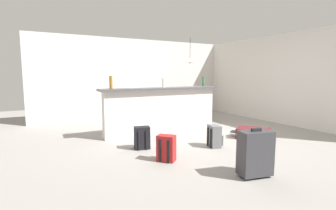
% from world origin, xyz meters
% --- Properties ---
extents(ground_plane, '(13.00, 13.00, 0.05)m').
position_xyz_m(ground_plane, '(0.00, 0.00, -0.03)').
color(ground_plane, gray).
extents(wall_back, '(6.60, 0.10, 2.50)m').
position_xyz_m(wall_back, '(0.00, 3.05, 1.25)').
color(wall_back, silver).
rests_on(wall_back, ground_plane).
extents(wall_right, '(0.10, 6.00, 2.50)m').
position_xyz_m(wall_right, '(3.05, 0.30, 1.25)').
color(wall_right, silver).
rests_on(wall_right, ground_plane).
extents(partition_half_wall, '(2.80, 0.20, 1.03)m').
position_xyz_m(partition_half_wall, '(-0.42, 0.59, 0.51)').
color(partition_half_wall, silver).
rests_on(partition_half_wall, ground_plane).
extents(bar_countertop, '(2.96, 0.40, 0.05)m').
position_xyz_m(bar_countertop, '(-0.42, 0.59, 1.05)').
color(bar_countertop, '#4C4C51').
rests_on(bar_countertop, partition_half_wall).
extents(bottle_amber, '(0.07, 0.07, 0.27)m').
position_xyz_m(bottle_amber, '(-1.63, 0.61, 1.22)').
color(bottle_amber, '#9E661E').
rests_on(bottle_amber, bar_countertop).
extents(bottle_white, '(0.07, 0.07, 0.21)m').
position_xyz_m(bottle_white, '(-0.40, 0.58, 1.19)').
color(bottle_white, silver).
rests_on(bottle_white, bar_countertop).
extents(bottle_green, '(0.06, 0.06, 0.25)m').
position_xyz_m(bottle_green, '(0.79, 0.64, 1.20)').
color(bottle_green, '#2D6B38').
rests_on(bottle_green, bar_countertop).
extents(dining_table, '(1.10, 0.80, 0.74)m').
position_xyz_m(dining_table, '(1.17, 2.01, 0.65)').
color(dining_table, brown).
rests_on(dining_table, ground_plane).
extents(dining_chair_near_partition, '(0.43, 0.43, 0.93)m').
position_xyz_m(dining_chair_near_partition, '(1.15, 1.51, 0.52)').
color(dining_chair_near_partition, '#4C331E').
rests_on(dining_chair_near_partition, ground_plane).
extents(dining_chair_far_side, '(0.45, 0.45, 0.93)m').
position_xyz_m(dining_chair_far_side, '(1.21, 2.60, 0.52)').
color(dining_chair_far_side, '#4C331E').
rests_on(dining_chair_far_side, ground_plane).
extents(pendant_lamp, '(0.34, 0.34, 0.79)m').
position_xyz_m(pendant_lamp, '(1.26, 1.98, 1.83)').
color(pendant_lamp, black).
extents(suitcase_flat_maroon, '(0.80, 0.87, 0.22)m').
position_xyz_m(suitcase_flat_maroon, '(1.07, -0.82, 0.11)').
color(suitcase_flat_maroon, maroon).
rests_on(suitcase_flat_maroon, ground_plane).
extents(backpack_grey, '(0.29, 0.31, 0.42)m').
position_xyz_m(backpack_grey, '(-0.08, -0.92, 0.20)').
color(backpack_grey, slate).
rests_on(backpack_grey, ground_plane).
extents(backpack_black, '(0.31, 0.29, 0.42)m').
position_xyz_m(backpack_black, '(-1.35, -0.37, 0.20)').
color(backpack_black, black).
rests_on(backpack_black, ground_plane).
extents(suitcase_upright_charcoal, '(0.48, 0.33, 0.67)m').
position_xyz_m(suitcase_upright_charcoal, '(-0.51, -2.30, 0.33)').
color(suitcase_upright_charcoal, '#38383D').
rests_on(suitcase_upright_charcoal, ground_plane).
extents(backpack_red, '(0.34, 0.34, 0.42)m').
position_xyz_m(backpack_red, '(-1.26, -1.17, 0.20)').
color(backpack_red, red).
rests_on(backpack_red, ground_plane).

